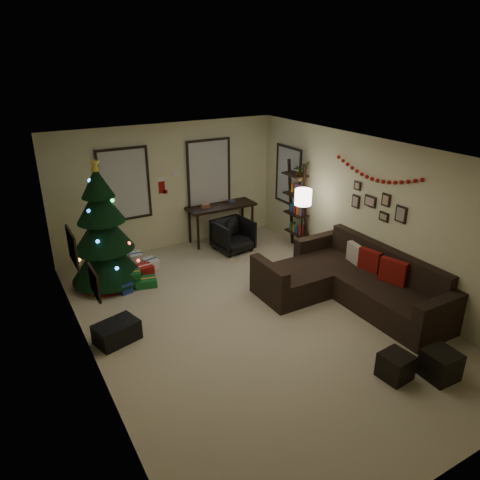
# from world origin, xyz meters

# --- Properties ---
(floor) EXTENTS (7.00, 7.00, 0.00)m
(floor) POSITION_xyz_m (0.00, 0.00, 0.00)
(floor) COLOR #B7A98A
(floor) RESTS_ON ground
(ceiling) EXTENTS (7.00, 7.00, 0.00)m
(ceiling) POSITION_xyz_m (0.00, 0.00, 2.70)
(ceiling) COLOR white
(ceiling) RESTS_ON floor
(wall_back) EXTENTS (5.00, 0.00, 5.00)m
(wall_back) POSITION_xyz_m (0.00, 3.50, 1.35)
(wall_back) COLOR beige
(wall_back) RESTS_ON floor
(wall_front) EXTENTS (5.00, 0.00, 5.00)m
(wall_front) POSITION_xyz_m (0.00, -3.50, 1.35)
(wall_front) COLOR beige
(wall_front) RESTS_ON floor
(wall_left) EXTENTS (0.00, 7.00, 7.00)m
(wall_left) POSITION_xyz_m (-2.50, 0.00, 1.35)
(wall_left) COLOR beige
(wall_left) RESTS_ON floor
(wall_right) EXTENTS (0.00, 7.00, 7.00)m
(wall_right) POSITION_xyz_m (2.50, 0.00, 1.35)
(wall_right) COLOR beige
(wall_right) RESTS_ON floor
(window_back_left) EXTENTS (1.05, 0.06, 1.50)m
(window_back_left) POSITION_xyz_m (-0.95, 3.47, 1.55)
(window_back_left) COLOR #728CB2
(window_back_left) RESTS_ON wall_back
(window_back_right) EXTENTS (1.05, 0.06, 1.50)m
(window_back_right) POSITION_xyz_m (0.95, 3.47, 1.55)
(window_back_right) COLOR #728CB2
(window_back_right) RESTS_ON wall_back
(window_right_wall) EXTENTS (0.06, 0.90, 1.30)m
(window_right_wall) POSITION_xyz_m (2.47, 2.55, 1.50)
(window_right_wall) COLOR #728CB2
(window_right_wall) RESTS_ON wall_right
(christmas_tree) EXTENTS (1.30, 1.30, 2.42)m
(christmas_tree) POSITION_xyz_m (-1.71, 2.38, 1.00)
(christmas_tree) COLOR black
(christmas_tree) RESTS_ON floor
(presents) EXTENTS (1.50, 1.23, 0.30)m
(presents) POSITION_xyz_m (-1.44, 2.36, 0.12)
(presents) COLOR maroon
(presents) RESTS_ON floor
(sofa) EXTENTS (2.09, 3.03, 0.92)m
(sofa) POSITION_xyz_m (1.81, -0.29, 0.30)
(sofa) COLOR black
(sofa) RESTS_ON floor
(pillow_red_a) EXTENTS (0.25, 0.47, 0.46)m
(pillow_red_a) POSITION_xyz_m (2.21, -0.83, 0.64)
(pillow_red_a) COLOR maroon
(pillow_red_a) RESTS_ON sofa
(pillow_red_b) EXTENTS (0.18, 0.42, 0.41)m
(pillow_red_b) POSITION_xyz_m (2.21, -0.29, 0.64)
(pillow_red_b) COLOR maroon
(pillow_red_b) RESTS_ON sofa
(pillow_cream) EXTENTS (0.17, 0.39, 0.37)m
(pillow_cream) POSITION_xyz_m (2.21, 0.08, 0.63)
(pillow_cream) COLOR #BCAC98
(pillow_cream) RESTS_ON sofa
(ottoman_near) EXTENTS (0.40, 0.40, 0.36)m
(ottoman_near) POSITION_xyz_m (0.88, -2.18, 0.18)
(ottoman_near) COLOR black
(ottoman_near) RESTS_ON floor
(ottoman_far) EXTENTS (0.43, 0.43, 0.39)m
(ottoman_far) POSITION_xyz_m (1.40, -2.47, 0.20)
(ottoman_far) COLOR black
(ottoman_far) RESTS_ON floor
(desk) EXTENTS (1.57, 0.56, 0.85)m
(desk) POSITION_xyz_m (1.12, 3.22, 0.75)
(desk) COLOR black
(desk) RESTS_ON floor
(desk_chair) EXTENTS (0.76, 0.72, 0.70)m
(desk_chair) POSITION_xyz_m (1.06, 2.57, 0.35)
(desk_chair) COLOR black
(desk_chair) RESTS_ON floor
(bookshelf) EXTENTS (0.30, 0.57, 1.96)m
(bookshelf) POSITION_xyz_m (2.30, 1.97, 0.95)
(bookshelf) COLOR black
(bookshelf) RESTS_ON floor
(potted_plant) EXTENTS (0.60, 0.59, 0.50)m
(potted_plant) POSITION_xyz_m (2.30, 1.90, 1.82)
(potted_plant) COLOR #4C4C4C
(potted_plant) RESTS_ON bookshelf
(floor_lamp) EXTENTS (0.33, 0.33, 1.57)m
(floor_lamp) POSITION_xyz_m (1.95, 1.34, 1.31)
(floor_lamp) COLOR black
(floor_lamp) RESTS_ON floor
(art_map) EXTENTS (0.04, 0.60, 0.50)m
(art_map) POSITION_xyz_m (-2.48, 0.87, 1.47)
(art_map) COLOR black
(art_map) RESTS_ON wall_left
(art_abstract) EXTENTS (0.04, 0.45, 0.35)m
(art_abstract) POSITION_xyz_m (-2.48, -0.44, 1.52)
(art_abstract) COLOR black
(art_abstract) RESTS_ON wall_left
(gallery) EXTENTS (0.03, 1.25, 0.54)m
(gallery) POSITION_xyz_m (2.48, -0.07, 1.57)
(gallery) COLOR black
(gallery) RESTS_ON wall_right
(garland) EXTENTS (0.08, 1.90, 0.30)m
(garland) POSITION_xyz_m (2.45, 0.03, 2.11)
(garland) COLOR #A5140C
(garland) RESTS_ON wall_right
(stocking_left) EXTENTS (0.20, 0.05, 0.36)m
(stocking_left) POSITION_xyz_m (-0.14, 3.51, 1.41)
(stocking_left) COLOR #990F0C
(stocking_left) RESTS_ON wall_back
(stocking_right) EXTENTS (0.20, 0.05, 0.36)m
(stocking_right) POSITION_xyz_m (0.19, 3.52, 1.50)
(stocking_right) COLOR #990F0C
(stocking_right) RESTS_ON wall_back
(storage_bin) EXTENTS (0.71, 0.57, 0.31)m
(storage_bin) POSITION_xyz_m (-2.09, 0.48, 0.16)
(storage_bin) COLOR black
(storage_bin) RESTS_ON floor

